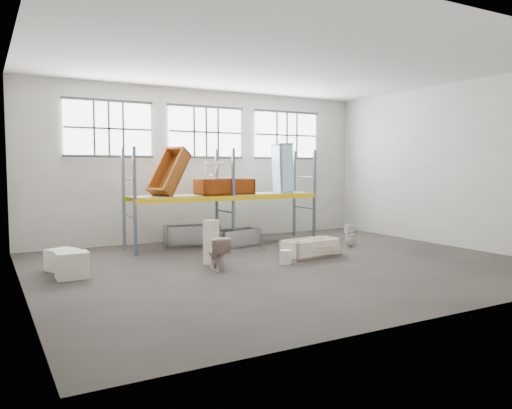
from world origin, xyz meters
TOP-DOWN VIEW (x-y plane):
  - floor at (0.00, 0.00)m, footprint 12.00×10.00m
  - ceiling at (0.00, 0.00)m, footprint 12.00×10.00m
  - wall_back at (0.00, 5.05)m, footprint 12.00×0.10m
  - wall_front at (0.00, -5.05)m, footprint 12.00×0.10m
  - wall_left at (-6.05, 0.00)m, footprint 0.10×10.00m
  - wall_right at (6.05, 0.00)m, footprint 0.10×10.00m
  - window_left at (-3.20, 4.94)m, footprint 2.60×0.04m
  - window_mid at (0.00, 4.94)m, footprint 2.60×0.04m
  - window_right at (3.20, 4.94)m, footprint 2.60×0.04m
  - rack_upright_la at (-3.00, 2.90)m, footprint 0.08×0.08m
  - rack_upright_lb at (-3.00, 4.10)m, footprint 0.08×0.08m
  - rack_upright_ma at (0.00, 2.90)m, footprint 0.08×0.08m
  - rack_upright_mb at (0.00, 4.10)m, footprint 0.08×0.08m
  - rack_upright_ra at (3.00, 2.90)m, footprint 0.08×0.08m
  - rack_upright_rb at (3.00, 4.10)m, footprint 0.08×0.08m
  - rack_beam_front at (0.00, 2.90)m, footprint 6.00×0.10m
  - rack_beam_back at (0.00, 4.10)m, footprint 6.00×0.10m
  - shelf_deck at (0.00, 3.50)m, footprint 5.90×1.10m
  - wet_patch at (0.00, 2.70)m, footprint 1.80×1.80m
  - bathtub_beige at (1.12, 0.46)m, footprint 1.70×0.93m
  - cistern_spare at (0.98, 0.50)m, footprint 0.40×0.21m
  - sink_in_tub at (0.46, 0.46)m, footprint 0.44×0.44m
  - toilet_beige at (-1.78, 0.18)m, footprint 0.56×0.84m
  - cistern_tall at (-1.62, 0.93)m, footprint 0.42×0.36m
  - toilet_white at (3.17, 1.25)m, footprint 0.40×0.39m
  - steel_tub_left at (-0.93, 3.98)m, footprint 1.79×1.07m
  - steel_tub_right at (0.20, 3.09)m, footprint 1.52×0.92m
  - rust_tub_flat at (-0.08, 3.35)m, footprint 1.76×0.87m
  - rust_tub_tilted at (-1.81, 3.50)m, footprint 1.42×1.20m
  - sink_on_shelf at (-0.41, 3.37)m, footprint 0.74×0.62m
  - blue_tub_upright at (2.12, 3.49)m, footprint 0.64×0.85m
  - bucket at (-0.02, -0.06)m, footprint 0.39×0.39m
  - carton_near at (-4.96, 0.90)m, footprint 0.68×0.58m
  - carton_far at (-5.03, 1.87)m, footprint 0.80×0.80m

SIDE VIEW (x-z plane):
  - floor at x=0.00m, z-range -0.10..0.00m
  - wet_patch at x=0.00m, z-range 0.00..0.00m
  - sink_in_tub at x=0.46m, z-range 0.08..0.24m
  - bucket at x=-0.02m, z-range 0.00..0.35m
  - bathtub_beige at x=1.12m, z-range 0.00..0.48m
  - carton_far at x=-5.03m, z-range 0.00..0.51m
  - steel_tub_right at x=0.20m, z-range 0.00..0.52m
  - cistern_spare at x=0.98m, z-range 0.10..0.46m
  - carton_near at x=-4.96m, z-range 0.00..0.58m
  - steel_tub_left at x=-0.93m, z-range 0.00..0.61m
  - toilet_white at x=3.17m, z-range 0.00..0.70m
  - toilet_beige at x=-1.78m, z-range 0.00..0.80m
  - cistern_tall at x=-1.62m, z-range 0.00..1.11m
  - rack_upright_la at x=-3.00m, z-range 0.00..3.00m
  - rack_upright_lb at x=-3.00m, z-range 0.00..3.00m
  - rack_upright_ma at x=0.00m, z-range 0.00..3.00m
  - rack_upright_mb at x=0.00m, z-range 0.00..3.00m
  - rack_upright_ra at x=3.00m, z-range 0.00..3.00m
  - rack_upright_rb at x=3.00m, z-range 0.00..3.00m
  - rack_beam_front at x=0.00m, z-range 1.43..1.57m
  - rack_beam_back at x=0.00m, z-range 1.43..1.57m
  - shelf_deck at x=0.00m, z-range 1.57..1.59m
  - rust_tub_flat at x=-0.08m, z-range 1.58..2.06m
  - sink_on_shelf at x=-0.41m, z-range 1.81..2.38m
  - rust_tub_tilted at x=-1.81m, z-range 1.55..3.04m
  - blue_tub_upright at x=2.12m, z-range 1.57..3.22m
  - wall_back at x=0.00m, z-range 0.00..5.00m
  - wall_front at x=0.00m, z-range 0.00..5.00m
  - wall_left at x=-6.05m, z-range 0.00..5.00m
  - wall_right at x=6.05m, z-range 0.00..5.00m
  - window_left at x=-3.20m, z-range 2.80..4.40m
  - window_mid at x=0.00m, z-range 2.80..4.40m
  - window_right at x=3.20m, z-range 2.80..4.40m
  - ceiling at x=0.00m, z-range 5.00..5.10m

